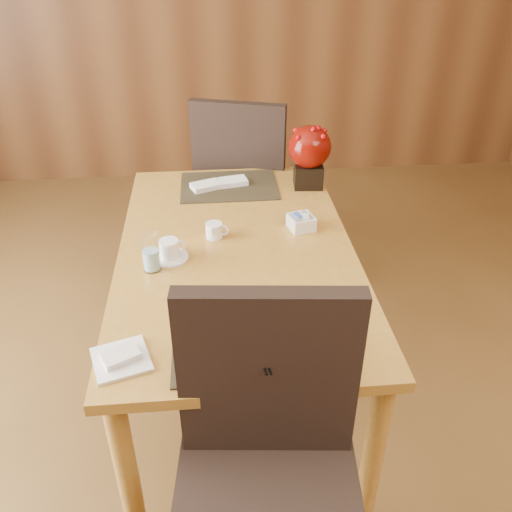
{
  "coord_description": "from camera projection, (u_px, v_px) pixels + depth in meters",
  "views": [
    {
      "loc": [
        -0.09,
        -1.17,
        1.85
      ],
      "look_at": [
        0.05,
        0.35,
        0.87
      ],
      "focal_mm": 38.0,
      "sensor_mm": 36.0,
      "label": 1
    }
  ],
  "objects": [
    {
      "name": "ground",
      "position": [
        251.0,
        507.0,
        1.99
      ],
      "size": [
        6.0,
        6.0,
        0.0
      ],
      "primitive_type": "plane",
      "color": "brown",
      "rests_on": "ground"
    },
    {
      "name": "dining_table",
      "position": [
        237.0,
        269.0,
        2.14
      ],
      "size": [
        0.9,
        1.5,
        0.75
      ],
      "color": "#B38131",
      "rests_on": "ground"
    },
    {
      "name": "placemat_near",
      "position": [
        248.0,
        344.0,
        1.62
      ],
      "size": [
        0.45,
        0.33,
        0.01
      ],
      "primitive_type": "cube",
      "color": "black",
      "rests_on": "dining_table"
    },
    {
      "name": "placemat_far",
      "position": [
        229.0,
        186.0,
        2.54
      ],
      "size": [
        0.45,
        0.33,
        0.01
      ],
      "primitive_type": "cube",
      "color": "black",
      "rests_on": "dining_table"
    },
    {
      "name": "soup_setting",
      "position": [
        255.0,
        341.0,
        1.56
      ],
      "size": [
        0.27,
        0.27,
        0.11
      ],
      "rotation": [
        0.0,
        0.0,
        0.02
      ],
      "color": "white",
      "rests_on": "dining_table"
    },
    {
      "name": "coffee_cup",
      "position": [
        170.0,
        251.0,
        2.0
      ],
      "size": [
        0.14,
        0.14,
        0.08
      ],
      "rotation": [
        0.0,
        0.0,
        0.27
      ],
      "color": "white",
      "rests_on": "dining_table"
    },
    {
      "name": "water_glass",
      "position": [
        150.0,
        252.0,
        1.92
      ],
      "size": [
        0.07,
        0.07,
        0.15
      ],
      "primitive_type": "cylinder",
      "rotation": [
        0.0,
        0.0,
        0.08
      ],
      "color": "white",
      "rests_on": "dining_table"
    },
    {
      "name": "creamer_jug",
      "position": [
        214.0,
        230.0,
        2.14
      ],
      "size": [
        0.1,
        0.1,
        0.06
      ],
      "primitive_type": null,
      "rotation": [
        0.0,
        0.0,
        -0.25
      ],
      "color": "white",
      "rests_on": "dining_table"
    },
    {
      "name": "sugar_caddy",
      "position": [
        301.0,
        222.0,
        2.2
      ],
      "size": [
        0.12,
        0.12,
        0.06
      ],
      "primitive_type": "cube",
      "rotation": [
        0.0,
        0.0,
        0.26
      ],
      "color": "white",
      "rests_on": "dining_table"
    },
    {
      "name": "berry_decor",
      "position": [
        309.0,
        153.0,
        2.47
      ],
      "size": [
        0.2,
        0.2,
        0.29
      ],
      "rotation": [
        0.0,
        0.0,
        -0.09
      ],
      "color": "black",
      "rests_on": "dining_table"
    },
    {
      "name": "napkins_far",
      "position": [
        221.0,
        183.0,
        2.53
      ],
      "size": [
        0.28,
        0.16,
        0.02
      ],
      "primitive_type": null,
      "rotation": [
        0.0,
        0.0,
        0.27
      ],
      "color": "white",
      "rests_on": "dining_table"
    },
    {
      "name": "bread_plate",
      "position": [
        121.0,
        359.0,
        1.56
      ],
      "size": [
        0.2,
        0.2,
        0.01
      ],
      "primitive_type": "cube",
      "rotation": [
        0.0,
        0.0,
        0.31
      ],
      "color": "white",
      "rests_on": "dining_table"
    },
    {
      "name": "near_chair",
      "position": [
        268.0,
        466.0,
        1.43
      ],
      "size": [
        0.55,
        0.55,
        1.08
      ],
      "rotation": [
        0.0,
        0.0,
        -0.1
      ],
      "color": "black",
      "rests_on": "ground"
    },
    {
      "name": "far_chair",
      "position": [
        244.0,
        181.0,
        2.95
      ],
      "size": [
        0.62,
        0.62,
        1.07
      ],
      "rotation": [
        0.0,
        0.0,
        2.84
      ],
      "color": "black",
      "rests_on": "ground"
    }
  ]
}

